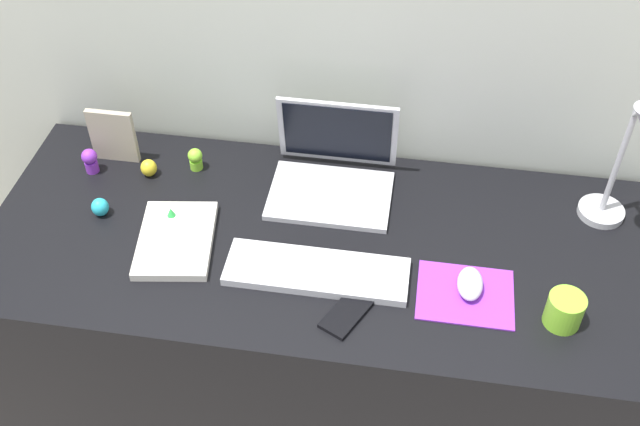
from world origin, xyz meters
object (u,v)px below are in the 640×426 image
cell_phone (347,313)px  toy_figurine_green (172,215)px  notebook_pad (176,240)px  desk_lamp (621,167)px  toy_figurine_cyan (100,207)px  toy_figurine_yellow (149,168)px  toy_figurine_lime (195,159)px  coffee_mug (564,310)px  keyboard (317,272)px  mouse (470,284)px  picture_frame (113,136)px  toy_figurine_purple (90,160)px  laptop (332,167)px

cell_phone → toy_figurine_green: (-0.45, 0.22, 0.02)m
notebook_pad → desk_lamp: bearing=4.3°
desk_lamp → toy_figurine_green: (-1.02, -0.16, -0.15)m
toy_figurine_cyan → toy_figurine_yellow: 0.17m
desk_lamp → toy_figurine_lime: bearing=177.4°
coffee_mug → toy_figurine_lime: (-0.90, 0.37, -0.01)m
keyboard → desk_lamp: size_ratio=1.09×
toy_figurine_lime → coffee_mug: bearing=-22.2°
cell_phone → desk_lamp: desk_lamp is taller
desk_lamp → coffee_mug: 0.37m
toy_figurine_lime → toy_figurine_green: 0.20m
notebook_pad → toy_figurine_cyan: (-0.21, 0.07, 0.01)m
cell_phone → desk_lamp: size_ratio=0.34×
notebook_pad → keyboard: bearing=-16.2°
toy_figurine_yellow → toy_figurine_green: size_ratio=1.06×
keyboard → mouse: size_ratio=4.27×
picture_frame → coffee_mug: 1.17m
desk_lamp → toy_figurine_lime: 1.03m
picture_frame → toy_figurine_yellow: bearing=-25.4°
toy_figurine_yellow → toy_figurine_green: bearing=-55.5°
picture_frame → toy_figurine_lime: picture_frame is taller
toy_figurine_purple → notebook_pad: bearing=-36.8°
coffee_mug → toy_figurine_yellow: size_ratio=1.72×
keyboard → mouse: mouse is taller
toy_figurine_lime → toy_figurine_green: size_ratio=1.41×
cell_phone → coffee_mug: 0.45m
cell_phone → picture_frame: (-0.66, 0.42, 0.07)m
desk_lamp → notebook_pad: desk_lamp is taller
toy_figurine_cyan → toy_figurine_green: (0.18, 0.00, -0.00)m
notebook_pad → coffee_mug: (0.87, -0.10, 0.03)m
keyboard → toy_figurine_cyan: bearing=168.4°
mouse → toy_figurine_purple: toy_figurine_purple is taller
mouse → toy_figurine_green: bearing=171.5°
cell_phone → toy_figurine_purple: (-0.71, 0.36, 0.03)m
mouse → toy_figurine_purple: size_ratio=1.42×
keyboard → picture_frame: 0.67m
mouse → picture_frame: size_ratio=0.64×
toy_figurine_yellow → toy_figurine_green: toy_figurine_yellow is taller
mouse → coffee_mug: coffee_mug is taller
keyboard → desk_lamp: 0.72m
cell_phone → toy_figurine_yellow: bearing=172.9°
toy_figurine_purple → laptop: bearing=4.4°
laptop → coffee_mug: size_ratio=3.84×
cell_phone → desk_lamp: (0.57, 0.37, 0.17)m
keyboard → picture_frame: (-0.58, 0.32, 0.06)m
coffee_mug → toy_figurine_purple: 1.20m
mouse → picture_frame: picture_frame is taller
toy_figurine_cyan → picture_frame: bearing=99.1°
toy_figurine_green → toy_figurine_lime: bearing=89.0°
toy_figurine_cyan → toy_figurine_green: toy_figurine_cyan is taller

